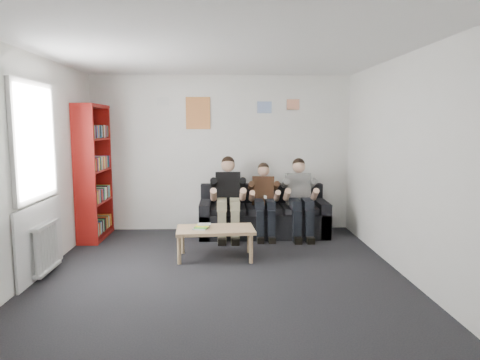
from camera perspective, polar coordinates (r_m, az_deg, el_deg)
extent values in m
plane|color=black|center=(5.33, -2.55, -12.90)|extent=(5.00, 5.00, 0.00)
plane|color=white|center=(5.08, -2.73, 17.05)|extent=(5.00, 5.00, 0.00)
plane|color=white|center=(7.52, -2.49, 3.56)|extent=(4.50, 0.00, 4.50)
plane|color=white|center=(2.55, -3.06, -3.78)|extent=(4.50, 0.00, 4.50)
plane|color=white|center=(5.52, -26.68, 1.43)|extent=(0.00, 5.00, 5.00)
plane|color=white|center=(5.49, 21.56, 1.67)|extent=(0.00, 5.00, 5.00)
cube|color=black|center=(7.28, 3.11, -5.71)|extent=(2.12, 0.87, 0.41)
cube|color=black|center=(7.53, 2.89, -2.09)|extent=(2.12, 0.19, 0.42)
cube|color=black|center=(7.23, -4.63, -5.10)|extent=(0.17, 0.87, 0.58)
cube|color=black|center=(7.41, 10.67, -4.90)|extent=(0.17, 0.87, 0.58)
cube|color=black|center=(7.15, 3.18, -3.89)|extent=(1.78, 0.60, 0.10)
cube|color=maroon|center=(7.31, -18.92, 0.99)|extent=(0.33, 0.98, 2.17)
cube|color=#D3B37A|center=(5.96, -3.30, -6.63)|extent=(1.07, 0.59, 0.04)
cylinder|color=#D3B37A|center=(5.82, -8.12, -9.23)|extent=(0.05, 0.05, 0.38)
cylinder|color=#D3B37A|center=(5.80, 1.48, -9.21)|extent=(0.05, 0.05, 0.38)
cylinder|color=#D3B37A|center=(6.28, -7.67, -7.98)|extent=(0.05, 0.05, 0.38)
cylinder|color=#D3B37A|center=(6.26, 1.20, -7.97)|extent=(0.05, 0.05, 0.38)
cube|color=silver|center=(5.91, -5.39, -6.49)|extent=(0.18, 0.13, 0.01)
cube|color=green|center=(5.94, -5.19, -6.29)|extent=(0.18, 0.13, 0.01)
cube|color=#FFF435|center=(5.96, -5.00, -6.10)|extent=(0.18, 0.13, 0.01)
cube|color=silver|center=(5.98, -4.81, -5.90)|extent=(0.18, 0.13, 0.01)
cube|color=black|center=(7.19, -1.60, -1.16)|extent=(0.41, 0.30, 0.59)
sphere|color=tan|center=(7.10, -1.61, 2.01)|extent=(0.23, 0.23, 0.23)
sphere|color=black|center=(7.11, -1.61, 2.31)|extent=(0.22, 0.22, 0.22)
cube|color=gray|center=(6.92, -1.57, -3.24)|extent=(0.37, 0.48, 0.16)
cube|color=gray|center=(6.76, -1.54, -6.29)|extent=(0.35, 0.14, 0.50)
cube|color=black|center=(6.75, -1.53, -8.06)|extent=(0.35, 0.27, 0.10)
cube|color=#442516|center=(7.21, 3.11, -1.44)|extent=(0.36, 0.26, 0.51)
sphere|color=tan|center=(7.13, 3.16, 1.31)|extent=(0.20, 0.20, 0.20)
sphere|color=black|center=(7.14, 3.15, 1.58)|extent=(0.19, 0.19, 0.19)
cube|color=black|center=(6.98, 3.30, -3.24)|extent=(0.32, 0.41, 0.14)
cube|color=black|center=(6.85, 3.44, -6.13)|extent=(0.31, 0.13, 0.50)
cube|color=black|center=(6.85, 3.48, -7.91)|extent=(0.31, 0.23, 0.09)
cube|color=silver|center=(6.87, 3.38, -2.26)|extent=(0.04, 0.13, 0.04)
cube|color=silver|center=(7.30, 7.74, -1.19)|extent=(0.40, 0.29, 0.56)
sphere|color=tan|center=(7.21, 7.85, 1.81)|extent=(0.22, 0.22, 0.22)
sphere|color=black|center=(7.22, 7.83, 2.09)|extent=(0.21, 0.21, 0.21)
cube|color=black|center=(7.04, 8.13, -3.15)|extent=(0.36, 0.46, 0.15)
cube|color=black|center=(6.89, 8.41, -6.10)|extent=(0.34, 0.14, 0.50)
cube|color=black|center=(6.89, 8.47, -7.85)|extent=(0.34, 0.26, 0.10)
cylinder|color=silver|center=(5.59, -25.49, -8.88)|extent=(0.06, 0.06, 0.60)
cylinder|color=silver|center=(5.66, -25.17, -8.67)|extent=(0.06, 0.06, 0.60)
cylinder|color=silver|center=(5.73, -24.85, -8.46)|extent=(0.06, 0.06, 0.60)
cylinder|color=silver|center=(5.80, -24.55, -8.25)|extent=(0.06, 0.06, 0.60)
cylinder|color=silver|center=(5.87, -24.25, -8.05)|extent=(0.06, 0.06, 0.60)
cylinder|color=silver|center=(5.95, -23.96, -7.85)|extent=(0.06, 0.06, 0.60)
cylinder|color=silver|center=(6.02, -23.68, -7.66)|extent=(0.06, 0.06, 0.60)
cylinder|color=silver|center=(6.09, -23.40, -7.47)|extent=(0.06, 0.06, 0.60)
cube|color=silver|center=(5.92, -24.25, -10.77)|extent=(0.10, 0.64, 0.04)
cube|color=silver|center=(5.77, -24.54, -5.47)|extent=(0.10, 0.64, 0.04)
cube|color=white|center=(5.68, -25.84, 4.66)|extent=(0.02, 1.00, 1.30)
cube|color=white|center=(5.69, -26.13, 11.51)|extent=(0.05, 1.12, 0.06)
cube|color=white|center=(5.74, -25.37, -2.13)|extent=(0.05, 1.12, 0.06)
cube|color=white|center=(5.84, -25.09, -7.17)|extent=(0.03, 1.30, 0.90)
cube|color=gold|center=(7.51, -5.62, 8.87)|extent=(0.42, 0.01, 0.55)
cube|color=#4181E0|center=(7.53, 3.27, 9.65)|extent=(0.25, 0.01, 0.20)
cube|color=#E24694|center=(7.60, 7.09, 9.96)|extent=(0.22, 0.01, 0.18)
cube|color=silver|center=(7.57, -10.24, 10.29)|extent=(0.20, 0.01, 0.14)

